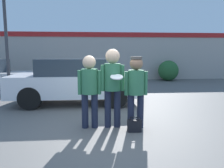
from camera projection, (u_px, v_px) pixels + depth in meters
name	position (u px, v px, depth m)	size (l,w,h in m)	color
ground_plane	(113.00, 129.00, 4.91)	(56.00, 56.00, 0.00)	#5B5956
storefront_building	(100.00, 56.00, 14.13)	(24.00, 0.22, 3.06)	#B2A89E
person_left	(89.00, 85.00, 4.91)	(0.53, 0.36, 1.65)	#1E2338
person_middle_with_frisbee	(113.00, 80.00, 4.93)	(0.53, 0.58, 1.80)	#1E2338
person_right	(136.00, 86.00, 4.90)	(0.53, 0.36, 1.63)	#1E2338
parked_car_near	(75.00, 81.00, 7.47)	(4.23, 1.91, 1.52)	silver
shrub	(168.00, 71.00, 13.79)	(1.27, 1.27, 1.27)	#285B2D
handbag	(134.00, 125.00, 4.75)	(0.30, 0.23, 0.31)	black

